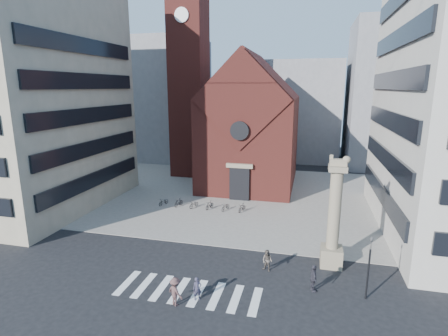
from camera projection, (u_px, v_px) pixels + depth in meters
The scene contains 21 objects.
ground at pixel (195, 269), 26.43m from camera, with size 120.00×120.00×0.00m, color black.
piazza at pixel (243, 195), 44.38m from camera, with size 46.00×30.00×0.05m, color gray.
zebra_crossing at pixel (188, 292), 23.46m from camera, with size 10.20×3.20×0.01m, color white, non-canonical shape.
church at pixel (252, 127), 48.29m from camera, with size 12.00×16.65×18.00m.
campanile at pixel (189, 71), 51.67m from camera, with size 5.50×5.50×31.20m.
building_left at pixel (15, 91), 38.56m from camera, with size 18.00×20.00×26.00m, color tan.
bg_block_left at pixel (161, 100), 66.43m from camera, with size 16.00×14.00×22.00m, color gray.
bg_block_mid at pixel (301, 111), 65.52m from camera, with size 14.00×12.00×18.00m, color gray.
bg_block_right at pixel (399, 96), 58.25m from camera, with size 16.00×14.00×24.00m, color gray.
lion_column at pixel (334, 223), 26.14m from camera, with size 1.63×1.60×8.68m.
traffic_light at pixel (369, 267), 22.15m from camera, with size 0.13×0.16×4.30m.
pedestrian_0 at pixel (197, 289), 22.42m from camera, with size 0.56×0.37×1.54m, color #343145.
pedestrian_1 at pixel (267, 261), 25.93m from camera, with size 0.81×0.63×1.66m, color #574E46.
pedestrian_2 at pixel (313, 278), 23.30m from camera, with size 1.13×0.47×1.92m, color #2D2B34.
pedestrian_3 at pixel (175, 292), 21.84m from camera, with size 1.21×0.69×1.87m, color #4E3434.
scooter_0 at pixel (164, 202), 40.44m from camera, with size 0.54×1.55×0.81m, color black.
scooter_1 at pixel (179, 202), 39.99m from camera, with size 0.42×1.50×0.90m, color black.
scooter_2 at pixel (194, 204), 39.57m from camera, with size 0.54×1.55×0.81m, color black.
scooter_3 at pixel (210, 205), 39.12m from camera, with size 0.42×1.50×0.90m, color black.
scooter_4 at pixel (226, 207), 38.70m from camera, with size 0.54×1.55×0.81m, color black.
scooter_5 at pixel (242, 208), 38.26m from camera, with size 0.42×1.50×0.90m, color black.
Camera 1 is at (7.92, -22.77, 13.43)m, focal length 28.00 mm.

